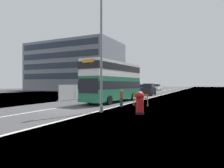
# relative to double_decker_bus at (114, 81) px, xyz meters

# --- Properties ---
(ground) EXTENTS (140.00, 280.00, 0.10)m
(ground) POSITION_rel_double_decker_bus_xyz_m (-0.18, -8.61, -2.61)
(ground) COLOR #38383A
(double_decker_bus) EXTENTS (3.33, 10.78, 4.82)m
(double_decker_bus) POSITION_rel_double_decker_bus_xyz_m (0.00, 0.00, 0.00)
(double_decker_bus) COLOR #1E6B47
(double_decker_bus) RESTS_ON ground
(lamppost_foreground) EXTENTS (0.29, 0.70, 9.64)m
(lamppost_foreground) POSITION_rel_double_decker_bus_xyz_m (2.77, -8.22, 2.02)
(lamppost_foreground) COLOR gray
(lamppost_foreground) RESTS_ON ground
(red_pillar_postbox) EXTENTS (0.64, 0.64, 1.69)m
(red_pillar_postbox) POSITION_rel_double_decker_bus_xyz_m (5.86, -8.04, -1.63)
(red_pillar_postbox) COLOR black
(red_pillar_postbox) RESTS_ON ground
(roadworks_barrier) EXTENTS (1.63, 0.50, 1.19)m
(roadworks_barrier) POSITION_rel_double_decker_bus_xyz_m (4.23, -2.65, -1.81)
(roadworks_barrier) COLOR orange
(roadworks_barrier) RESTS_ON ground
(construction_site_fence) EXTENTS (0.44, 17.20, 2.14)m
(construction_site_fence) POSITION_rel_double_decker_bus_xyz_m (-6.40, 5.89, -1.54)
(construction_site_fence) COLOR #A8AAAD
(construction_site_fence) RESTS_ON ground
(car_oncoming_near) EXTENTS (2.05, 4.19, 2.25)m
(car_oncoming_near) POSITION_rel_double_decker_bus_xyz_m (0.21, 15.25, -1.52)
(car_oncoming_near) COLOR black
(car_oncoming_near) RESTS_ON ground
(car_receding_mid) EXTENTS (1.94, 4.05, 2.05)m
(car_receding_mid) POSITION_rel_double_decker_bus_xyz_m (-3.89, 23.76, -1.59)
(car_receding_mid) COLOR navy
(car_receding_mid) RESTS_ON ground
(car_receding_far) EXTENTS (1.95, 3.86, 2.18)m
(car_receding_far) POSITION_rel_double_decker_bus_xyz_m (-4.05, 31.55, -1.54)
(car_receding_far) COLOR gray
(car_receding_far) RESTS_ON ground
(car_far_side) EXTENTS (2.04, 4.36, 2.04)m
(car_far_side) POSITION_rel_double_decker_bus_xyz_m (-3.94, 39.99, -1.60)
(car_far_side) COLOR silver
(car_far_side) RESTS_ON ground
(bare_tree_far_verge_near) EXTENTS (2.23, 2.50, 4.82)m
(bare_tree_far_verge_near) POSITION_rel_double_decker_bus_xyz_m (-12.81, 32.70, -0.21)
(bare_tree_far_verge_near) COLOR #4C3D2D
(bare_tree_far_verge_near) RESTS_ON ground
(pedestrian_at_kerb) EXTENTS (0.34, 0.34, 1.64)m
(pedestrian_at_kerb) POSITION_rel_double_decker_bus_xyz_m (2.80, -4.24, -1.74)
(pedestrian_at_kerb) COLOR #2D3342
(pedestrian_at_kerb) RESTS_ON ground
(backdrop_office_block) EXTENTS (29.51, 17.12, 15.44)m
(backdrop_office_block) POSITION_rel_double_decker_bus_xyz_m (-29.55, 32.20, 5.16)
(backdrop_office_block) COLOR gray
(backdrop_office_block) RESTS_ON ground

